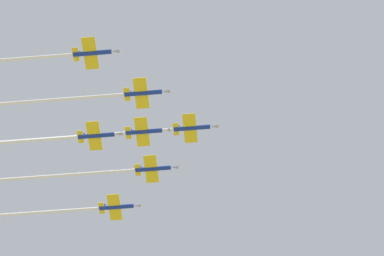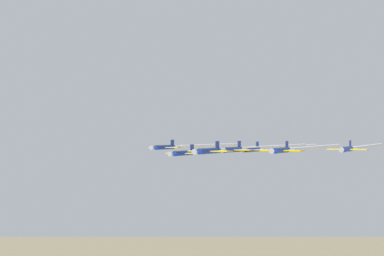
% 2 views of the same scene
% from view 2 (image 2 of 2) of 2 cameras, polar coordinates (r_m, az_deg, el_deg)
% --- Properties ---
extents(jet_lead, '(16.14, 66.65, 2.80)m').
position_cam_2_polar(jet_lead, '(133.83, 5.25, -2.30)').
color(jet_lead, navy).
extents(jet_port_inner, '(18.61, 80.15, 2.80)m').
position_cam_2_polar(jet_port_inner, '(148.20, 12.55, -2.16)').
color(jet_port_inner, navy).
extents(jet_starboard_inner, '(18.85, 81.47, 2.80)m').
position_cam_2_polar(jet_starboard_inner, '(156.85, 3.42, -2.48)').
color(jet_starboard_inner, navy).
extents(jet_port_outer, '(18.61, 80.20, 2.80)m').
position_cam_2_polar(jet_port_outer, '(152.98, 7.97, -2.14)').
color(jet_port_outer, navy).
extents(jet_starboard_outer, '(18.63, 80.28, 2.80)m').
position_cam_2_polar(jet_starboard_outer, '(158.49, 18.18, -2.00)').
color(jet_starboard_outer, navy).
extents(jet_center_rear, '(15.77, 64.64, 2.80)m').
position_cam_2_polar(jet_center_rear, '(166.89, 0.03, -2.00)').
color(jet_center_rear, navy).
extents(jet_port_trail, '(19.45, 84.75, 2.80)m').
position_cam_2_polar(jet_port_trail, '(168.52, 9.70, -2.13)').
color(jet_port_trail, navy).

